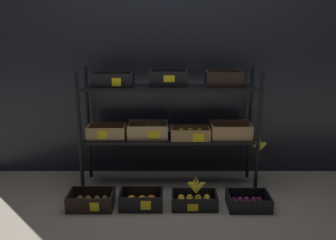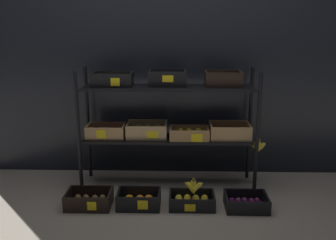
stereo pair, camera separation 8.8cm
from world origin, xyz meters
TOP-DOWN VIEW (x-y plane):
  - ground_plane at (0.00, 0.00)m, footprint 10.00×10.00m
  - storefront_wall at (0.00, 0.37)m, footprint 3.91×0.12m
  - display_rack at (-0.01, 0.01)m, footprint 1.63×0.38m
  - crate_ground_kiwi at (-0.63, -0.44)m, footprint 0.36×0.25m
  - crate_ground_orange at (-0.23, -0.44)m, footprint 0.35×0.23m
  - crate_ground_lemon at (0.20, -0.43)m, footprint 0.37×0.23m
  - crate_ground_plum at (0.64, -0.45)m, footprint 0.34×0.26m
  - banana_bunch_loose at (0.21, -0.44)m, footprint 0.16×0.05m

SIDE VIEW (x-z plane):
  - ground_plane at x=0.00m, z-range 0.00..0.00m
  - crate_ground_plum at x=0.64m, z-range -0.02..0.10m
  - crate_ground_lemon at x=0.20m, z-range -0.01..0.10m
  - crate_ground_kiwi at x=-0.63m, z-range -0.02..0.11m
  - crate_ground_orange at x=-0.23m, z-range -0.02..0.12m
  - banana_bunch_loose at x=0.21m, z-range 0.10..0.24m
  - display_rack at x=-0.01m, z-range 0.13..1.19m
  - storefront_wall at x=0.00m, z-range 0.00..1.99m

